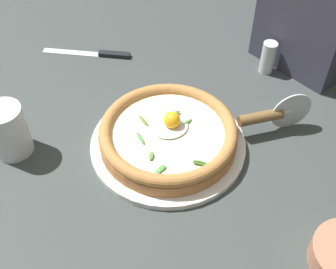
{
  "coord_description": "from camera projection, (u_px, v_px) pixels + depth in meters",
  "views": [
    {
      "loc": [
        -0.28,
        -0.49,
        0.6
      ],
      "look_at": [
        0.01,
        -0.03,
        0.03
      ],
      "focal_mm": 45.05,
      "sensor_mm": 36.0,
      "label": 1
    }
  ],
  "objects": [
    {
      "name": "table_knife",
      "position": [
        100.0,
        54.0,
        1.01
      ],
      "size": [
        0.17,
        0.15,
        0.01
      ],
      "color": "silver",
      "rests_on": "ground"
    },
    {
      "name": "pizza_cutter",
      "position": [
        271.0,
        115.0,
        0.81
      ],
      "size": [
        0.15,
        0.05,
        0.08
      ],
      "color": "silver",
      "rests_on": "ground"
    },
    {
      "name": "ground_plane",
      "position": [
        156.0,
        143.0,
        0.83
      ],
      "size": [
        2.4,
        2.4,
        0.03
      ],
      "primitive_type": "cube",
      "color": "#373E3E",
      "rests_on": "ground"
    },
    {
      "name": "pizza_plate",
      "position": [
        168.0,
        144.0,
        0.8
      ],
      "size": [
        0.29,
        0.29,
        0.01
      ],
      "primitive_type": "cylinder",
      "color": "white",
      "rests_on": "ground"
    },
    {
      "name": "pepper_shaker",
      "position": [
        268.0,
        57.0,
        0.94
      ],
      "size": [
        0.03,
        0.03,
        0.07
      ],
      "primitive_type": "cylinder",
      "color": "silver",
      "rests_on": "ground"
    },
    {
      "name": "drinking_glass",
      "position": [
        9.0,
        134.0,
        0.77
      ],
      "size": [
        0.07,
        0.07,
        0.1
      ],
      "color": "silver",
      "rests_on": "ground"
    },
    {
      "name": "pizza",
      "position": [
        168.0,
        134.0,
        0.78
      ],
      "size": [
        0.26,
        0.26,
        0.06
      ],
      "color": "#BD763F",
      "rests_on": "pizza_plate"
    }
  ]
}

